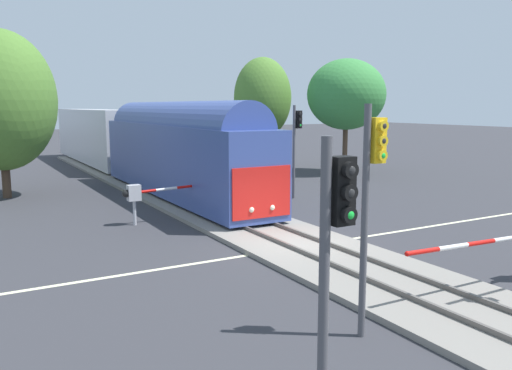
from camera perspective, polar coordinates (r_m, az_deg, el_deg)
ground_plane at (r=19.84m, az=4.64°, el=-6.75°), size 220.00×220.00×0.00m
road_centre_stripe at (r=19.84m, az=4.64°, el=-6.74°), size 44.00×0.20×0.01m
railway_track at (r=19.81m, az=4.65°, el=-6.48°), size 4.40×80.00×0.32m
commuter_train at (r=38.57m, az=-13.27°, el=4.73°), size 3.04×39.86×5.16m
crossing_gate_far at (r=23.89m, az=-11.73°, el=-0.82°), size 5.61×0.40×1.80m
traffic_signal_median at (r=11.86m, az=12.39°, el=0.18°), size 0.53×0.38×5.28m
traffic_signal_far_side at (r=29.83m, az=4.40°, el=5.30°), size 0.53×0.38×5.28m
traffic_signal_near_left at (r=7.74m, az=8.44°, el=-6.49°), size 0.53×0.38×4.82m
oak_far_right at (r=42.84m, az=0.72°, el=9.40°), size 4.63×4.63×9.10m
oak_behind_train at (r=33.04m, az=-25.97°, el=8.23°), size 6.05×6.05×9.48m
maple_right_background at (r=41.65m, az=9.77°, el=9.64°), size 6.04×6.04×8.83m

